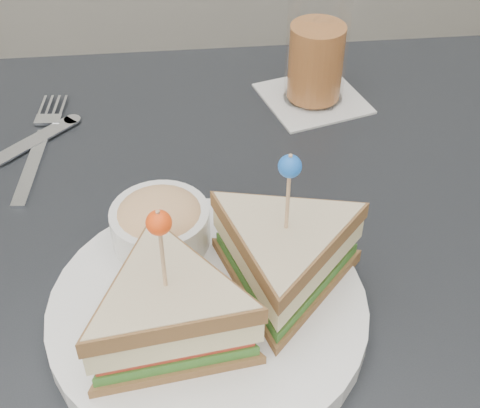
% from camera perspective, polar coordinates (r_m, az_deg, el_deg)
% --- Properties ---
extents(table, '(0.80, 0.80, 0.75)m').
position_cam_1_polar(table, '(0.69, -0.75, -8.46)').
color(table, black).
rests_on(table, ground).
extents(plate_meal, '(0.35, 0.35, 0.16)m').
position_cam_1_polar(plate_meal, '(0.55, -2.02, -6.77)').
color(plate_meal, white).
rests_on(plate_meal, table).
extents(cutlery_fork, '(0.04, 0.21, 0.01)m').
position_cam_1_polar(cutlery_fork, '(0.80, -16.62, 5.19)').
color(cutlery_fork, silver).
rests_on(cutlery_fork, table).
extents(cutlery_knife, '(0.16, 0.15, 0.01)m').
position_cam_1_polar(cutlery_knife, '(0.79, -19.66, 3.66)').
color(cutlery_knife, silver).
rests_on(cutlery_knife, table).
extents(drink_set, '(0.14, 0.14, 0.15)m').
position_cam_1_polar(drink_set, '(0.82, 6.55, 12.77)').
color(drink_set, silver).
rests_on(drink_set, table).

